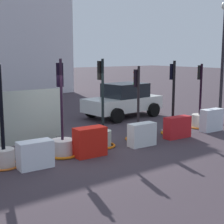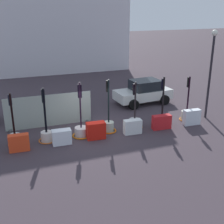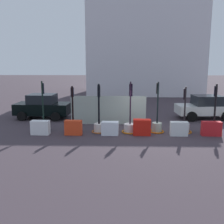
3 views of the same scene
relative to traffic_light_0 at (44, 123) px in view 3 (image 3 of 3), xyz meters
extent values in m
plane|color=#3D3239|center=(5.90, 0.07, -0.48)|extent=(120.00, 120.00, 0.00)
cylinder|color=silver|center=(0.00, -0.01, -0.21)|extent=(0.71, 0.71, 0.55)
cylinder|color=black|center=(0.00, -0.01, 1.30)|extent=(0.09, 0.09, 2.46)
cube|color=black|center=(0.01, 0.11, 2.08)|extent=(0.16, 0.16, 0.64)
sphere|color=red|center=(0.02, 0.20, 2.29)|extent=(0.09, 0.09, 0.09)
sphere|color=orange|center=(0.02, 0.20, 2.08)|extent=(0.09, 0.09, 0.09)
sphere|color=green|center=(0.02, 0.20, 1.87)|extent=(0.09, 0.09, 0.09)
cylinder|color=beige|center=(1.77, -0.02, -0.20)|extent=(0.57, 0.57, 0.56)
cylinder|color=black|center=(1.77, -0.02, 1.16)|extent=(0.10, 0.10, 2.17)
cube|color=black|center=(1.76, 0.11, 1.87)|extent=(0.18, 0.18, 0.55)
sphere|color=red|center=(1.74, 0.21, 2.06)|extent=(0.10, 0.10, 0.10)
sphere|color=orange|center=(1.74, 0.21, 1.87)|extent=(0.10, 0.10, 0.10)
sphere|color=green|center=(1.74, 0.21, 1.69)|extent=(0.10, 0.10, 0.10)
torus|color=orange|center=(1.77, -0.02, -0.45)|extent=(0.77, 0.77, 0.06)
cylinder|color=silver|center=(3.34, -0.13, -0.23)|extent=(0.59, 0.59, 0.51)
cylinder|color=black|center=(3.34, -0.13, 1.20)|extent=(0.11, 0.11, 2.35)
cube|color=black|center=(3.34, -0.01, 1.94)|extent=(0.16, 0.15, 0.68)
sphere|color=red|center=(3.33, 0.08, 2.17)|extent=(0.10, 0.10, 0.10)
sphere|color=orange|center=(3.33, 0.08, 1.94)|extent=(0.10, 0.10, 0.10)
sphere|color=green|center=(3.33, 0.08, 1.72)|extent=(0.10, 0.10, 0.10)
torus|color=orange|center=(3.34, -0.13, -0.45)|extent=(0.88, 0.88, 0.06)
cylinder|color=silver|center=(5.18, -0.16, -0.23)|extent=(0.70, 0.70, 0.51)
cylinder|color=black|center=(5.18, -0.16, 1.27)|extent=(0.08, 0.08, 2.49)
cube|color=black|center=(5.20, -0.06, 2.03)|extent=(0.20, 0.17, 0.73)
sphere|color=red|center=(5.22, 0.03, 2.27)|extent=(0.11, 0.11, 0.11)
sphere|color=orange|center=(5.22, 0.03, 2.03)|extent=(0.11, 0.11, 0.11)
sphere|color=green|center=(5.22, 0.03, 1.79)|extent=(0.11, 0.11, 0.11)
torus|color=orange|center=(5.18, -0.16, -0.44)|extent=(0.99, 0.99, 0.08)
cylinder|color=#B1B8A6|center=(6.78, -0.08, -0.20)|extent=(0.58, 0.58, 0.57)
cylinder|color=black|center=(6.78, -0.08, 1.29)|extent=(0.09, 0.09, 2.42)
cube|color=black|center=(6.77, 0.05, 2.11)|extent=(0.16, 0.17, 0.62)
sphere|color=red|center=(6.76, 0.14, 2.32)|extent=(0.09, 0.09, 0.09)
sphere|color=orange|center=(6.76, 0.14, 2.11)|extent=(0.09, 0.09, 0.09)
sphere|color=green|center=(6.76, 0.14, 1.91)|extent=(0.09, 0.09, 0.09)
torus|color=orange|center=(6.78, -0.08, -0.44)|extent=(0.86, 0.86, 0.08)
cylinder|color=#B7B1B1|center=(8.37, -0.06, -0.22)|extent=(0.65, 0.65, 0.52)
cylinder|color=black|center=(8.37, -0.06, 1.13)|extent=(0.09, 0.09, 2.19)
cube|color=black|center=(8.35, 0.05, 1.79)|extent=(0.17, 0.16, 0.63)
sphere|color=red|center=(8.33, 0.13, 2.00)|extent=(0.09, 0.09, 0.09)
sphere|color=orange|center=(8.33, 0.13, 1.79)|extent=(0.09, 0.09, 0.09)
sphere|color=green|center=(8.33, 0.13, 1.58)|extent=(0.09, 0.09, 0.09)
torus|color=orange|center=(8.37, -0.06, -0.45)|extent=(0.94, 0.94, 0.06)
cylinder|color=#A9AC9F|center=(10.07, -0.18, -0.22)|extent=(0.62, 0.62, 0.52)
cylinder|color=black|center=(10.07, -0.18, 1.22)|extent=(0.11, 0.11, 2.36)
cube|color=black|center=(10.08, -0.07, 1.97)|extent=(0.16, 0.15, 0.61)
sphere|color=red|center=(10.09, 0.01, 2.17)|extent=(0.09, 0.09, 0.09)
sphere|color=orange|center=(10.09, 0.01, 1.97)|extent=(0.09, 0.09, 0.09)
sphere|color=green|center=(10.09, 0.01, 1.77)|extent=(0.09, 0.09, 0.09)
torus|color=orange|center=(10.07, -0.18, -0.44)|extent=(0.91, 0.91, 0.08)
cube|color=white|center=(0.02, -0.77, -0.08)|extent=(1.06, 0.51, 0.81)
cube|color=red|center=(1.92, -0.79, -0.06)|extent=(0.99, 0.43, 0.85)
cube|color=white|center=(4.01, -0.75, -0.10)|extent=(0.98, 0.52, 0.77)
cube|color=red|center=(5.83, -0.73, -0.03)|extent=(1.02, 0.53, 0.91)
cube|color=silver|center=(7.92, -0.79, -0.08)|extent=(1.00, 0.46, 0.80)
cube|color=red|center=(9.74, -0.74, -0.08)|extent=(1.10, 0.46, 0.81)
cube|color=silver|center=(10.76, 3.87, 0.19)|extent=(4.13, 2.09, 0.65)
cube|color=black|center=(10.94, 3.89, 0.86)|extent=(2.10, 1.72, 0.69)
cylinder|color=black|center=(11.93, 4.92, -0.14)|extent=(0.71, 0.33, 0.69)
cylinder|color=black|center=(9.45, 4.72, -0.14)|extent=(0.71, 0.33, 0.69)
cylinder|color=black|center=(9.60, 2.83, -0.14)|extent=(0.71, 0.33, 0.69)
cube|color=black|center=(-1.07, 3.61, 0.24)|extent=(4.00, 1.98, 0.80)
cube|color=black|center=(-1.09, 3.61, 0.96)|extent=(1.98, 1.66, 0.66)
cylinder|color=black|center=(-2.33, 2.73, -0.16)|extent=(0.65, 0.31, 0.64)
cylinder|color=black|center=(-2.23, 4.62, -0.16)|extent=(0.65, 0.31, 0.64)
cylinder|color=black|center=(0.09, 2.60, -0.16)|extent=(0.65, 0.31, 0.64)
cylinder|color=black|center=(0.19, 4.49, -0.16)|extent=(0.65, 0.31, 0.64)
cube|color=silver|center=(7.59, 19.37, 5.48)|extent=(13.74, 8.62, 11.93)
cube|color=#9AA69B|center=(3.82, 1.85, 0.47)|extent=(4.97, 0.04, 1.90)
cube|color=#4C4C4C|center=(1.58, 1.85, -0.43)|extent=(0.16, 0.50, 0.10)
cube|color=#4C4C4C|center=(6.05, 1.85, -0.43)|extent=(0.16, 0.50, 0.10)
camera|label=1|loc=(0.33, -9.28, 2.65)|focal=54.30mm
camera|label=2|loc=(1.70, -14.54, 6.25)|focal=47.69mm
camera|label=3|loc=(4.54, -15.58, 3.74)|focal=43.06mm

